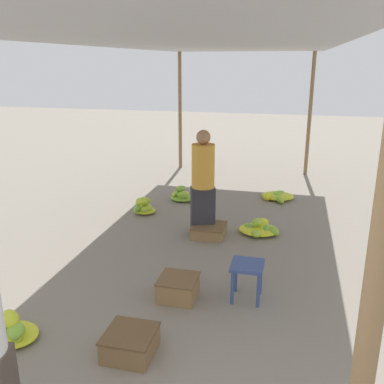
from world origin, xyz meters
name	(u,v)px	position (x,y,z in m)	size (l,w,h in m)	color
canopy_post_back_left	(180,112)	(-1.46, 8.68, 1.33)	(0.08, 0.08, 2.66)	olive
canopy_post_back_right	(310,115)	(1.46, 8.68, 1.33)	(0.08, 0.08, 2.66)	olive
canopy_tarp	(204,43)	(0.00, 4.49, 2.68)	(3.32, 8.78, 0.04)	#B2B2B7
stool	(247,271)	(0.78, 3.09, 0.34)	(0.34, 0.34, 0.42)	#384C84
banana_pile_left_0	(143,206)	(-1.22, 5.38, 0.12)	(0.39, 0.44, 0.28)	#99C131
banana_pile_left_1	(181,196)	(-0.77, 6.20, 0.10)	(0.44, 0.38, 0.28)	yellow
banana_pile_left_2	(11,331)	(-1.23, 1.86, 0.09)	(0.49, 0.43, 0.26)	#81B835
banana_pile_right_0	(260,229)	(0.77, 4.99, 0.06)	(0.64, 0.67, 0.22)	yellow
banana_pile_right_1	(277,196)	(0.93, 6.69, 0.06)	(0.62, 0.68, 0.15)	#90BE32
crate_near	(178,288)	(0.06, 2.94, 0.12)	(0.41, 0.41, 0.24)	olive
crate_mid	(209,230)	(0.05, 4.69, 0.09)	(0.48, 0.48, 0.17)	olive
crate_far	(130,343)	(-0.09, 1.93, 0.11)	(0.43, 0.43, 0.22)	brown
shopper_walking_mid	(203,182)	(-0.06, 4.76, 0.80)	(0.42, 0.42, 1.55)	#2D2D33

